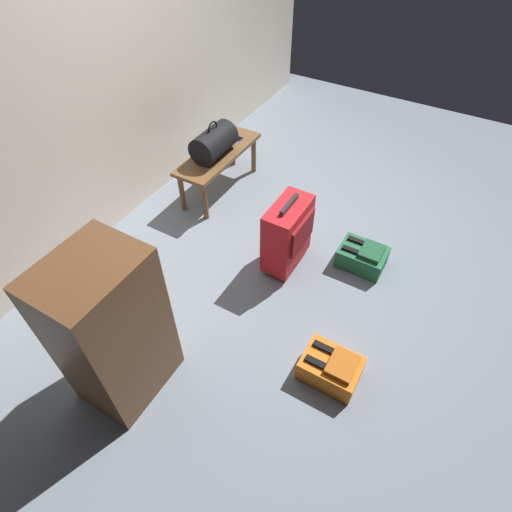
{
  "coord_description": "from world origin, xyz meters",
  "views": [
    {
      "loc": [
        -2.35,
        -1.01,
        2.56
      ],
      "look_at": [
        -0.44,
        0.1,
        0.25
      ],
      "focal_mm": 28.86,
      "sensor_mm": 36.0,
      "label": 1
    }
  ],
  "objects_px": {
    "suitcase_upright_red": "(288,234)",
    "side_cabinet": "(112,331)",
    "bench": "(219,158)",
    "duffel_bag_black": "(214,142)",
    "backpack_orange": "(331,368)",
    "backpack_green": "(362,257)",
    "cell_phone": "(235,137)"
  },
  "relations": [
    {
      "from": "backpack_green",
      "to": "cell_phone",
      "type": "bearing_deg",
      "value": 70.08
    },
    {
      "from": "bench",
      "to": "side_cabinet",
      "type": "xyz_separation_m",
      "value": [
        -2.03,
        -0.64,
        0.19
      ]
    },
    {
      "from": "bench",
      "to": "side_cabinet",
      "type": "height_order",
      "value": "side_cabinet"
    },
    {
      "from": "backpack_orange",
      "to": "bench",
      "type": "bearing_deg",
      "value": 52.74
    },
    {
      "from": "duffel_bag_black",
      "to": "suitcase_upright_red",
      "type": "xyz_separation_m",
      "value": [
        -0.52,
        -1.04,
        -0.23
      ]
    },
    {
      "from": "duffel_bag_black",
      "to": "backpack_orange",
      "type": "height_order",
      "value": "duffel_bag_black"
    },
    {
      "from": "side_cabinet",
      "to": "bench",
      "type": "bearing_deg",
      "value": 17.45
    },
    {
      "from": "bench",
      "to": "backpack_green",
      "type": "xyz_separation_m",
      "value": [
        -0.28,
        -1.6,
        -0.27
      ]
    },
    {
      "from": "bench",
      "to": "suitcase_upright_red",
      "type": "relative_size",
      "value": 1.55
    },
    {
      "from": "suitcase_upright_red",
      "to": "side_cabinet",
      "type": "relative_size",
      "value": 0.59
    },
    {
      "from": "cell_phone",
      "to": "backpack_green",
      "type": "relative_size",
      "value": 0.38
    },
    {
      "from": "bench",
      "to": "duffel_bag_black",
      "type": "distance_m",
      "value": 0.21
    },
    {
      "from": "backpack_green",
      "to": "side_cabinet",
      "type": "relative_size",
      "value": 0.35
    },
    {
      "from": "bench",
      "to": "backpack_green",
      "type": "height_order",
      "value": "bench"
    },
    {
      "from": "backpack_orange",
      "to": "side_cabinet",
      "type": "height_order",
      "value": "side_cabinet"
    },
    {
      "from": "duffel_bag_black",
      "to": "suitcase_upright_red",
      "type": "distance_m",
      "value": 1.19
    },
    {
      "from": "bench",
      "to": "duffel_bag_black",
      "type": "xyz_separation_m",
      "value": [
        -0.06,
        -0.0,
        0.2
      ]
    },
    {
      "from": "bench",
      "to": "backpack_orange",
      "type": "distance_m",
      "value": 2.24
    },
    {
      "from": "cell_phone",
      "to": "suitcase_upright_red",
      "type": "distance_m",
      "value": 1.36
    },
    {
      "from": "bench",
      "to": "backpack_green",
      "type": "distance_m",
      "value": 1.64
    },
    {
      "from": "suitcase_upright_red",
      "to": "backpack_green",
      "type": "bearing_deg",
      "value": -61.78
    },
    {
      "from": "duffel_bag_black",
      "to": "cell_phone",
      "type": "bearing_deg",
      "value": -0.7
    },
    {
      "from": "cell_phone",
      "to": "side_cabinet",
      "type": "distance_m",
      "value": 2.42
    },
    {
      "from": "duffel_bag_black",
      "to": "backpack_green",
      "type": "bearing_deg",
      "value": -97.99
    },
    {
      "from": "suitcase_upright_red",
      "to": "side_cabinet",
      "type": "xyz_separation_m",
      "value": [
        -1.45,
        0.4,
        0.22
      ]
    },
    {
      "from": "backpack_orange",
      "to": "backpack_green",
      "type": "bearing_deg",
      "value": 9.28
    },
    {
      "from": "suitcase_upright_red",
      "to": "backpack_green",
      "type": "xyz_separation_m",
      "value": [
        0.3,
        -0.56,
        -0.24
      ]
    },
    {
      "from": "backpack_orange",
      "to": "side_cabinet",
      "type": "distance_m",
      "value": 1.4
    },
    {
      "from": "suitcase_upright_red",
      "to": "backpack_orange",
      "type": "distance_m",
      "value": 1.09
    },
    {
      "from": "side_cabinet",
      "to": "cell_phone",
      "type": "bearing_deg",
      "value": 15.23
    },
    {
      "from": "duffel_bag_black",
      "to": "backpack_green",
      "type": "relative_size",
      "value": 1.16
    },
    {
      "from": "cell_phone",
      "to": "suitcase_upright_red",
      "type": "bearing_deg",
      "value": -130.25
    }
  ]
}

